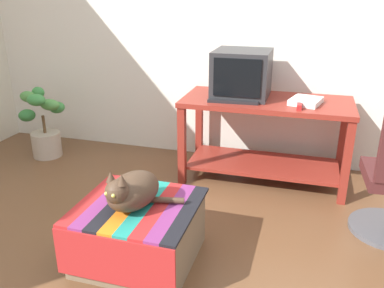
{
  "coord_description": "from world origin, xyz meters",
  "views": [
    {
      "loc": [
        0.81,
        -1.65,
        1.56
      ],
      "look_at": [
        0.06,
        0.85,
        0.55
      ],
      "focal_mm": 38.08,
      "sensor_mm": 36.0,
      "label": 1
    }
  ],
  "objects_px": {
    "cat": "(132,191)",
    "potted_plant": "(44,128)",
    "keyboard": "(234,100)",
    "ottoman_with_blanket": "(139,232)",
    "desk": "(265,126)",
    "book": "(306,101)",
    "stapler": "(299,106)",
    "tv_monitor": "(242,74)"
  },
  "relations": [
    {
      "from": "cat",
      "to": "potted_plant",
      "type": "relative_size",
      "value": 0.65
    },
    {
      "from": "keyboard",
      "to": "stapler",
      "type": "distance_m",
      "value": 0.52
    },
    {
      "from": "keyboard",
      "to": "stapler",
      "type": "height_order",
      "value": "stapler"
    },
    {
      "from": "desk",
      "to": "book",
      "type": "relative_size",
      "value": 5.33
    },
    {
      "from": "tv_monitor",
      "to": "potted_plant",
      "type": "bearing_deg",
      "value": -175.86
    },
    {
      "from": "desk",
      "to": "ottoman_with_blanket",
      "type": "relative_size",
      "value": 1.98
    },
    {
      "from": "tv_monitor",
      "to": "stapler",
      "type": "height_order",
      "value": "tv_monitor"
    },
    {
      "from": "tv_monitor",
      "to": "ottoman_with_blanket",
      "type": "height_order",
      "value": "tv_monitor"
    },
    {
      "from": "desk",
      "to": "stapler",
      "type": "bearing_deg",
      "value": -38.05
    },
    {
      "from": "tv_monitor",
      "to": "book",
      "type": "bearing_deg",
      "value": -10.34
    },
    {
      "from": "book",
      "to": "ottoman_with_blanket",
      "type": "distance_m",
      "value": 1.66
    },
    {
      "from": "keyboard",
      "to": "stapler",
      "type": "xyz_separation_m",
      "value": [
        0.51,
        -0.06,
        0.01
      ]
    },
    {
      "from": "desk",
      "to": "cat",
      "type": "distance_m",
      "value": 1.5
    },
    {
      "from": "keyboard",
      "to": "stapler",
      "type": "relative_size",
      "value": 3.64
    },
    {
      "from": "keyboard",
      "to": "ottoman_with_blanket",
      "type": "height_order",
      "value": "keyboard"
    },
    {
      "from": "book",
      "to": "ottoman_with_blanket",
      "type": "relative_size",
      "value": 0.37
    },
    {
      "from": "book",
      "to": "potted_plant",
      "type": "bearing_deg",
      "value": -164.15
    },
    {
      "from": "cat",
      "to": "book",
      "type": "bearing_deg",
      "value": 69.35
    },
    {
      "from": "tv_monitor",
      "to": "book",
      "type": "height_order",
      "value": "tv_monitor"
    },
    {
      "from": "ottoman_with_blanket",
      "to": "stapler",
      "type": "bearing_deg",
      "value": 54.0
    },
    {
      "from": "potted_plant",
      "to": "desk",
      "type": "bearing_deg",
      "value": 2.89
    },
    {
      "from": "potted_plant",
      "to": "stapler",
      "type": "height_order",
      "value": "stapler"
    },
    {
      "from": "book",
      "to": "ottoman_with_blanket",
      "type": "height_order",
      "value": "book"
    },
    {
      "from": "book",
      "to": "cat",
      "type": "relative_size",
      "value": 0.59
    },
    {
      "from": "desk",
      "to": "stapler",
      "type": "xyz_separation_m",
      "value": [
        0.26,
        -0.2,
        0.24
      ]
    },
    {
      "from": "desk",
      "to": "book",
      "type": "xyz_separation_m",
      "value": [
        0.31,
        -0.04,
        0.25
      ]
    },
    {
      "from": "tv_monitor",
      "to": "stapler",
      "type": "bearing_deg",
      "value": -27.67
    },
    {
      "from": "book",
      "to": "ottoman_with_blanket",
      "type": "xyz_separation_m",
      "value": [
        -0.87,
        -1.3,
        -0.54
      ]
    },
    {
      "from": "cat",
      "to": "potted_plant",
      "type": "distance_m",
      "value": 1.99
    },
    {
      "from": "tv_monitor",
      "to": "keyboard",
      "type": "relative_size",
      "value": 1.15
    },
    {
      "from": "tv_monitor",
      "to": "stapler",
      "type": "distance_m",
      "value": 0.57
    },
    {
      "from": "book",
      "to": "cat",
      "type": "xyz_separation_m",
      "value": [
        -0.89,
        -1.34,
        -0.25
      ]
    },
    {
      "from": "ottoman_with_blanket",
      "to": "cat",
      "type": "relative_size",
      "value": 1.59
    },
    {
      "from": "keyboard",
      "to": "ottoman_with_blanket",
      "type": "xyz_separation_m",
      "value": [
        -0.32,
        -1.2,
        -0.53
      ]
    },
    {
      "from": "tv_monitor",
      "to": "keyboard",
      "type": "bearing_deg",
      "value": -97.76
    },
    {
      "from": "desk",
      "to": "book",
      "type": "height_order",
      "value": "book"
    },
    {
      "from": "desk",
      "to": "ottoman_with_blanket",
      "type": "bearing_deg",
      "value": -113.37
    },
    {
      "from": "tv_monitor",
      "to": "keyboard",
      "type": "xyz_separation_m",
      "value": [
        -0.02,
        -0.19,
        -0.17
      ]
    },
    {
      "from": "tv_monitor",
      "to": "potted_plant",
      "type": "height_order",
      "value": "tv_monitor"
    },
    {
      "from": "stapler",
      "to": "keyboard",
      "type": "bearing_deg",
      "value": 172.58
    },
    {
      "from": "desk",
      "to": "ottoman_with_blanket",
      "type": "distance_m",
      "value": 1.49
    },
    {
      "from": "tv_monitor",
      "to": "book",
      "type": "xyz_separation_m",
      "value": [
        0.53,
        -0.09,
        -0.16
      ]
    }
  ]
}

